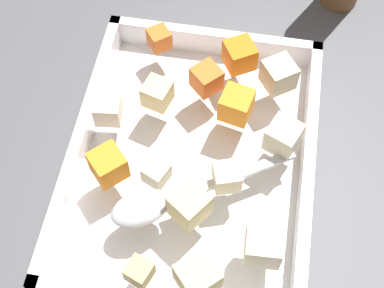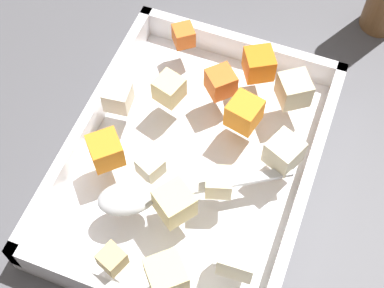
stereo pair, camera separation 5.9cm
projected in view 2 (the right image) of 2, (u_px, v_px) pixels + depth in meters
name	position (u px, v px, depth m)	size (l,w,h in m)	color
ground_plane	(179.00, 180.00, 0.63)	(4.00, 4.00, 0.00)	#4C4C51
baking_dish	(192.00, 165.00, 0.63)	(0.34, 0.26, 0.05)	silver
carrot_chunk_front_center	(106.00, 150.00, 0.58)	(0.03, 0.03, 0.03)	orange
carrot_chunk_center	(221.00, 82.00, 0.62)	(0.03, 0.03, 0.03)	orange
carrot_chunk_corner_se	(244.00, 113.00, 0.60)	(0.03, 0.03, 0.03)	orange
carrot_chunk_corner_sw	(184.00, 36.00, 0.66)	(0.02, 0.02, 0.02)	orange
carrot_chunk_near_spoon	(259.00, 64.00, 0.63)	(0.03, 0.03, 0.03)	orange
potato_chunk_mid_right	(174.00, 203.00, 0.55)	(0.03, 0.03, 0.03)	#E0CC89
potato_chunk_near_right	(239.00, 257.00, 0.52)	(0.03, 0.03, 0.03)	beige
potato_chunk_back_center	(150.00, 166.00, 0.57)	(0.02, 0.02, 0.02)	beige
potato_chunk_heap_side	(284.00, 152.00, 0.58)	(0.03, 0.03, 0.03)	beige
potato_chunk_far_left	(294.00, 90.00, 0.62)	(0.03, 0.03, 0.03)	beige
potato_chunk_far_right	(112.00, 259.00, 0.52)	(0.02, 0.02, 0.02)	tan
potato_chunk_near_left	(169.00, 89.00, 0.62)	(0.03, 0.03, 0.03)	#E0CC89
potato_chunk_corner_nw	(219.00, 182.00, 0.56)	(0.03, 0.03, 0.03)	beige
potato_chunk_mid_left	(166.00, 275.00, 0.51)	(0.03, 0.03, 0.03)	#E0CC89
parsnip_chunk_under_handle	(118.00, 97.00, 0.61)	(0.03, 0.03, 0.03)	silver
serving_spoon	(141.00, 196.00, 0.56)	(0.13, 0.18, 0.02)	silver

